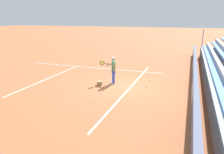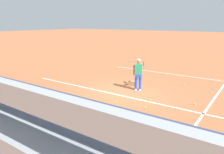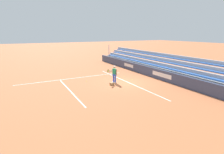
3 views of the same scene
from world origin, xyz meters
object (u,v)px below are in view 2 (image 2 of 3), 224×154
(tennis_ball_stray_back, at_px, (145,107))
(tennis_ball_near_player, at_px, (184,85))
(ball_box_cardboard, at_px, (132,83))
(tennis_ball_far_right, at_px, (195,104))
(tennis_ball_toward_net, at_px, (150,100))
(tennis_player, at_px, (138,74))
(tennis_ball_midcourt, at_px, (116,101))

(tennis_ball_stray_back, bearing_deg, tennis_ball_near_player, 86.13)
(ball_box_cardboard, relative_size, tennis_ball_stray_back, 6.06)
(ball_box_cardboard, distance_m, tennis_ball_far_right, 4.02)
(tennis_ball_toward_net, xyz_separation_m, tennis_ball_stray_back, (0.20, -0.95, 0.00))
(tennis_ball_toward_net, bearing_deg, tennis_ball_near_player, 81.90)
(tennis_ball_near_player, bearing_deg, ball_box_cardboard, -145.44)
(tennis_ball_near_player, bearing_deg, tennis_player, -126.99)
(tennis_ball_toward_net, bearing_deg, tennis_ball_far_right, 19.64)
(tennis_ball_toward_net, bearing_deg, tennis_player, 137.65)
(tennis_ball_stray_back, bearing_deg, tennis_ball_far_right, 44.13)
(tennis_ball_toward_net, distance_m, tennis_ball_midcourt, 1.63)
(tennis_player, distance_m, tennis_ball_stray_back, 2.71)
(tennis_ball_toward_net, relative_size, tennis_ball_far_right, 1.00)
(tennis_ball_toward_net, bearing_deg, tennis_ball_midcourt, -139.44)
(tennis_ball_stray_back, bearing_deg, tennis_ball_toward_net, 101.83)
(ball_box_cardboard, bearing_deg, tennis_ball_near_player, 34.56)
(ball_box_cardboard, height_order, tennis_ball_toward_net, ball_box_cardboard)
(ball_box_cardboard, distance_m, tennis_ball_near_player, 3.03)
(tennis_ball_toward_net, height_order, tennis_ball_midcourt, same)
(tennis_player, bearing_deg, tennis_ball_near_player, 53.01)
(tennis_player, xyz_separation_m, tennis_ball_toward_net, (1.27, -1.16, -0.86))
(tennis_ball_midcourt, height_order, tennis_ball_stray_back, same)
(ball_box_cardboard, bearing_deg, tennis_player, -41.78)
(tennis_ball_far_right, bearing_deg, tennis_player, 170.97)
(ball_box_cardboard, bearing_deg, tennis_ball_far_right, -16.47)
(tennis_ball_midcourt, bearing_deg, tennis_player, 90.93)
(ball_box_cardboard, relative_size, tennis_ball_near_player, 6.06)
(tennis_ball_near_player, xyz_separation_m, tennis_ball_far_right, (1.36, -2.86, 0.00))
(tennis_ball_midcourt, relative_size, tennis_ball_far_right, 1.00)
(tennis_player, bearing_deg, tennis_ball_toward_net, -42.35)
(ball_box_cardboard, height_order, tennis_ball_stray_back, ball_box_cardboard)
(tennis_ball_midcourt, bearing_deg, tennis_ball_near_player, 69.20)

